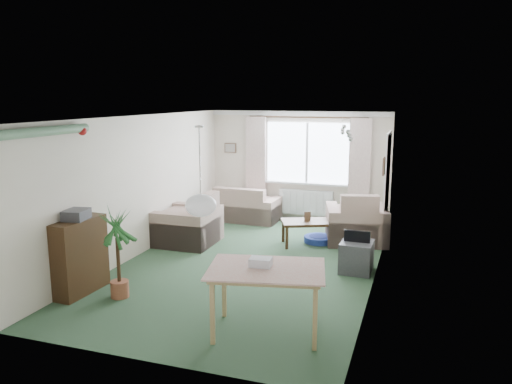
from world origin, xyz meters
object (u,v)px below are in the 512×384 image
(pet_bed, at_px, (319,239))
(sofa, at_px, (244,203))
(coffee_table, at_px, (309,233))
(bookshelf, at_px, (80,256))
(houseplant, at_px, (118,254))
(armchair_left, at_px, (188,218))
(tv_cube, at_px, (356,257))
(armchair_corner, at_px, (356,216))
(dining_table, at_px, (266,301))

(pet_bed, bearing_deg, sofa, 148.87)
(sofa, xyz_separation_m, coffee_table, (1.78, -1.39, -0.15))
(sofa, xyz_separation_m, bookshelf, (-0.74, -4.65, 0.14))
(houseplant, height_order, pet_bed, houseplant)
(armchair_left, distance_m, bookshelf, 2.67)
(bookshelf, relative_size, tv_cube, 1.99)
(armchair_corner, relative_size, tv_cube, 2.06)
(bookshelf, bearing_deg, armchair_left, 85.36)
(tv_cube, bearing_deg, coffee_table, 132.24)
(tv_cube, bearing_deg, bookshelf, -147.92)
(sofa, relative_size, coffee_table, 1.51)
(sofa, distance_m, armchair_left, 2.04)
(armchair_left, bearing_deg, coffee_table, 105.27)
(armchair_left, bearing_deg, armchair_corner, 109.96)
(pet_bed, bearing_deg, dining_table, -87.84)
(sofa, height_order, armchair_corner, armchair_corner)
(coffee_table, distance_m, bookshelf, 4.14)
(armchair_corner, xyz_separation_m, houseplant, (-2.72, -3.72, 0.13))
(dining_table, height_order, tv_cube, dining_table)
(coffee_table, distance_m, pet_bed, 0.32)
(sofa, distance_m, dining_table, 5.39)
(dining_table, bearing_deg, bookshelf, 173.38)
(coffee_table, height_order, bookshelf, bookshelf)
(armchair_left, bearing_deg, houseplant, 5.26)
(armchair_corner, relative_size, houseplant, 0.88)
(dining_table, distance_m, tv_cube, 2.52)
(coffee_table, bearing_deg, sofa, 142.13)
(houseplant, distance_m, dining_table, 2.26)
(coffee_table, xyz_separation_m, pet_bed, (0.14, 0.23, -0.17))
(bookshelf, relative_size, dining_table, 0.86)
(sofa, bearing_deg, armchair_left, 80.33)
(bookshelf, distance_m, houseplant, 0.60)
(dining_table, bearing_deg, armchair_corner, 82.95)
(armchair_left, relative_size, pet_bed, 1.92)
(armchair_left, xyz_separation_m, bookshelf, (-0.34, -2.65, 0.04))
(pet_bed, bearing_deg, armchair_left, -160.27)
(armchair_corner, height_order, dining_table, armchair_corner)
(dining_table, xyz_separation_m, pet_bed, (-0.14, 3.81, -0.33))
(armchair_corner, relative_size, armchair_left, 1.01)
(sofa, height_order, bookshelf, bookshelf)
(sofa, relative_size, tv_cube, 2.89)
(bookshelf, bearing_deg, armchair_corner, 51.18)
(coffee_table, xyz_separation_m, dining_table, (0.28, -3.59, 0.15))
(bookshelf, bearing_deg, coffee_table, 54.88)
(bookshelf, relative_size, houseplant, 0.85)
(sofa, distance_m, tv_cube, 3.80)
(armchair_left, bearing_deg, tv_cube, 79.57)
(dining_table, height_order, pet_bed, dining_table)
(armchair_corner, bearing_deg, tv_cube, 83.86)
(sofa, xyz_separation_m, armchair_corner, (2.57, -0.90, 0.11))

